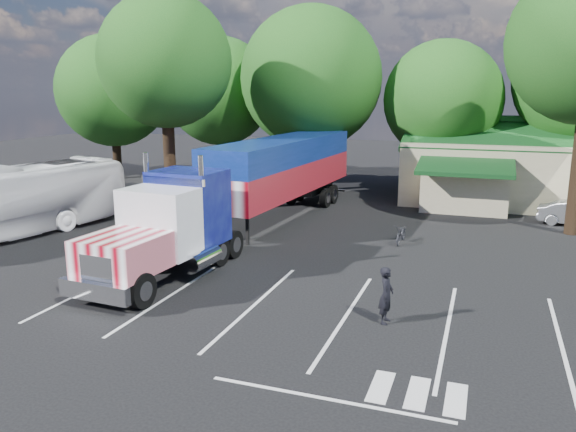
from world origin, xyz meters
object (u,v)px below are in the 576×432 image
(woman, at_px, (386,295))
(tour_bus, at_px, (2,202))
(bicycle, at_px, (401,234))
(semi_truck, at_px, (260,179))

(woman, bearing_deg, tour_bus, 82.07)
(woman, relative_size, tour_bus, 0.14)
(bicycle, height_order, tour_bus, tour_bus)
(semi_truck, bearing_deg, woman, -46.12)
(bicycle, xyz_separation_m, tour_bus, (-18.75, -5.69, 1.34))
(bicycle, distance_m, tour_bus, 19.64)
(semi_truck, relative_size, bicycle, 12.68)
(woman, bearing_deg, semi_truck, 43.63)
(semi_truck, distance_m, bicycle, 7.75)
(tour_bus, bearing_deg, bicycle, 30.48)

